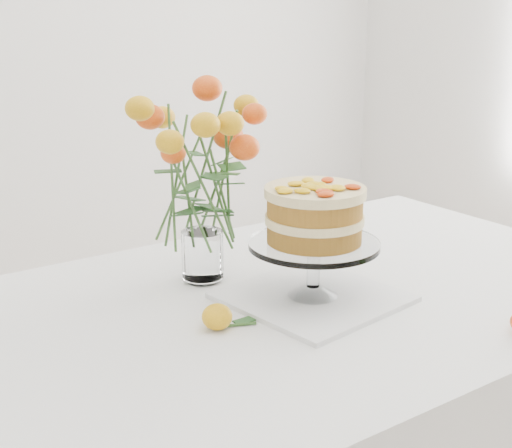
{
  "coord_description": "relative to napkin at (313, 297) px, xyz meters",
  "views": [
    {
      "loc": [
        -0.9,
        -1.07,
        1.32
      ],
      "look_at": [
        -0.11,
        0.07,
        0.9
      ],
      "focal_mm": 50.0,
      "sensor_mm": 36.0,
      "label": 1
    }
  ],
  "objects": [
    {
      "name": "napkin",
      "position": [
        0.0,
        0.0,
        0.0
      ],
      "size": [
        0.35,
        0.35,
        0.01
      ],
      "primitive_type": "cube",
      "rotation": [
        0.0,
        0.0,
        0.13
      ],
      "color": "white",
      "rests_on": "table"
    },
    {
      "name": "stray_petal_a",
      "position": [
        -0.08,
        -0.06,
        -0.0
      ],
      "size": [
        0.03,
        0.02,
        0.0
      ],
      "primitive_type": "ellipsoid",
      "color": "yellow",
      "rests_on": "table"
    },
    {
      "name": "stray_petal_b",
      "position": [
        0.02,
        -0.1,
        -0.0
      ],
      "size": [
        0.03,
        0.02,
        0.0
      ],
      "primitive_type": "ellipsoid",
      "color": "yellow",
      "rests_on": "table"
    },
    {
      "name": "rose_vase",
      "position": [
        -0.13,
        0.22,
        0.26
      ],
      "size": [
        0.3,
        0.3,
        0.45
      ],
      "rotation": [
        0.0,
        0.0,
        -0.02
      ],
      "color": "white",
      "rests_on": "table"
    },
    {
      "name": "loose_rose_near",
      "position": [
        -0.23,
        -0.01,
        0.02
      ],
      "size": [
        0.1,
        0.06,
        0.05
      ],
      "rotation": [
        0.0,
        0.0,
        -0.38
      ],
      "color": "#FCB115",
      "rests_on": "table"
    },
    {
      "name": "cake_stand",
      "position": [
        0.0,
        0.0,
        0.16
      ],
      "size": [
        0.26,
        0.26,
        0.23
      ],
      "rotation": [
        0.0,
        0.0,
        0.31
      ],
      "color": "white",
      "rests_on": "napkin"
    },
    {
      "name": "table",
      "position": [
        0.04,
        0.04,
        -0.09
      ],
      "size": [
        1.43,
        0.93,
        0.76
      ],
      "color": "tan",
      "rests_on": "ground"
    }
  ]
}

